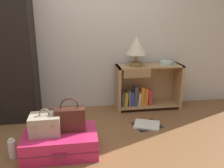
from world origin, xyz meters
TOP-DOWN VIEW (x-y plane):
  - ground_plane at (0.00, 0.00)m, footprint 9.00×9.00m
  - back_wall at (0.00, 1.50)m, footprint 6.40×0.10m
  - bookshelf at (0.94, 1.28)m, footprint 0.97×0.33m
  - table_lamp at (0.77, 1.25)m, footprint 0.29×0.29m
  - bowl at (1.23, 1.26)m, footprint 0.18×0.18m
  - suitcase_large at (-0.28, 0.23)m, footprint 0.76×0.51m
  - train_case at (-0.42, 0.24)m, footprint 0.30×0.24m
  - handbag at (-0.17, 0.27)m, footprint 0.31×0.14m
  - bottle at (-0.75, 0.21)m, footprint 0.07×0.07m
  - open_book_on_floor at (0.80, 0.69)m, footprint 0.40×0.37m

SIDE VIEW (x-z plane):
  - ground_plane at x=0.00m, z-range 0.00..0.00m
  - open_book_on_floor at x=0.80m, z-range 0.00..0.02m
  - bottle at x=-0.75m, z-range -0.01..0.20m
  - suitcase_large at x=-0.28m, z-range 0.00..0.23m
  - bookshelf at x=0.94m, z-range -0.01..0.66m
  - train_case at x=-0.42m, z-range 0.19..0.46m
  - handbag at x=-0.17m, z-range 0.18..0.53m
  - bowl at x=1.23m, z-range 0.67..0.73m
  - table_lamp at x=0.77m, z-range 0.74..1.16m
  - back_wall at x=0.00m, z-range 0.00..2.60m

